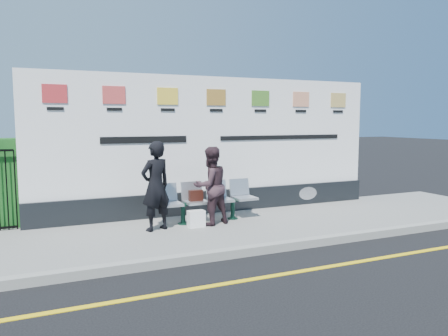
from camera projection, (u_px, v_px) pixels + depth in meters
name	position (u px, v px, depth m)	size (l,w,h in m)	color
ground	(287.00, 274.00, 6.19)	(80.00, 80.00, 0.00)	black
pavement	(218.00, 230.00, 8.46)	(14.00, 3.00, 0.12)	gray
kerb	(254.00, 250.00, 7.09)	(14.00, 0.18, 0.14)	gray
yellow_line	(287.00, 274.00, 6.19)	(14.00, 0.10, 0.01)	yellow
billboard	(215.00, 154.00, 9.74)	(8.00, 0.30, 3.00)	black
bench	(209.00, 211.00, 8.86)	(2.08, 0.55, 0.45)	#B1B4BA
woman_left	(156.00, 186.00, 8.08)	(0.61, 0.40, 1.67)	black
woman_right	(211.00, 186.00, 8.55)	(0.75, 0.58, 1.54)	#37242A
handbag_brown	(196.00, 195.00, 8.71)	(0.28, 0.12, 0.22)	black
carrier_bag_white	(196.00, 219.00, 8.40)	(0.32, 0.19, 0.32)	white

